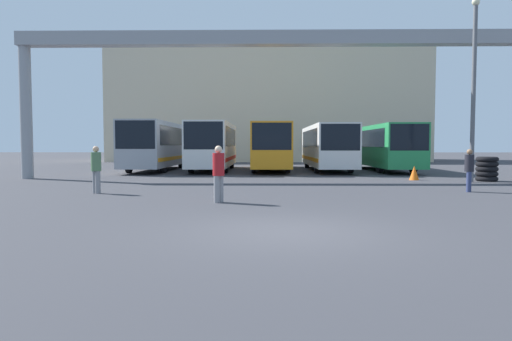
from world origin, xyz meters
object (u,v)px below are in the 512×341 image
at_px(tire_stack, 487,169).
at_px(pedestrian_far_center, 469,169).
at_px(bus_slot_0, 157,143).
at_px(lamp_post, 474,83).
at_px(pedestrian_near_right, 219,172).
at_px(bus_slot_1, 213,144).
at_px(bus_slot_4, 384,145).
at_px(pedestrian_near_left, 96,168).
at_px(bus_slot_2, 270,144).
at_px(traffic_cone, 414,173).
at_px(bus_slot_3, 327,145).

bearing_deg(tire_stack, pedestrian_far_center, -121.62).
xyz_separation_m(bus_slot_0, lamp_post, (17.36, -9.90, 2.78)).
height_order(pedestrian_near_right, pedestrian_far_center, pedestrian_near_right).
relative_size(bus_slot_1, tire_stack, 8.72).
relative_size(bus_slot_0, bus_slot_4, 0.96).
bearing_deg(pedestrian_near_left, tire_stack, -127.46).
xyz_separation_m(bus_slot_2, traffic_cone, (7.17, -8.98, -1.46)).
bearing_deg(pedestrian_far_center, tire_stack, -6.18).
bearing_deg(bus_slot_0, traffic_cone, -29.67).
distance_m(tire_stack, lamp_post, 4.26).
bearing_deg(tire_stack, bus_slot_2, 137.48).
distance_m(bus_slot_1, bus_slot_4, 11.87).
xyz_separation_m(bus_slot_1, bus_slot_3, (7.91, 0.48, -0.08)).
height_order(bus_slot_2, bus_slot_4, bus_slot_2).
distance_m(traffic_cone, tire_stack, 3.40).
bearing_deg(bus_slot_3, bus_slot_4, -0.72).
distance_m(pedestrian_near_left, lamp_post, 17.32).
bearing_deg(bus_slot_3, lamp_post, -61.56).
bearing_deg(bus_slot_1, pedestrian_far_center, -51.54).
bearing_deg(pedestrian_near_left, pedestrian_far_center, -143.45).
xyz_separation_m(pedestrian_near_right, lamp_post, (11.31, 7.88, 3.75)).
bearing_deg(pedestrian_near_left, bus_slot_2, -79.63).
distance_m(bus_slot_4, pedestrian_near_right, 20.47).
bearing_deg(pedestrian_near_right, bus_slot_0, 54.93).
relative_size(bus_slot_0, bus_slot_2, 0.93).
distance_m(bus_slot_3, lamp_post, 11.90).
bearing_deg(bus_slot_4, pedestrian_near_left, -133.31).
height_order(bus_slot_3, traffic_cone, bus_slot_3).
height_order(bus_slot_4, pedestrian_far_center, bus_slot_4).
bearing_deg(lamp_post, bus_slot_0, 150.31).
distance_m(pedestrian_near_left, pedestrian_far_center, 13.94).
height_order(bus_slot_1, bus_slot_3, bus_slot_1).
xyz_separation_m(bus_slot_0, pedestrian_near_right, (6.05, -17.77, -0.97)).
bearing_deg(tire_stack, traffic_cone, 169.01).
distance_m(pedestrian_near_right, traffic_cone, 12.89).
distance_m(bus_slot_2, pedestrian_near_right, 18.28).
xyz_separation_m(bus_slot_3, pedestrian_far_center, (3.36, -14.66, -0.92)).
relative_size(pedestrian_near_left, lamp_post, 0.20).
distance_m(bus_slot_1, traffic_cone, 13.99).
bearing_deg(bus_slot_0, tire_stack, -26.64).
relative_size(bus_slot_1, pedestrian_near_left, 6.03).
bearing_deg(traffic_cone, pedestrian_far_center, -88.57).
distance_m(bus_slot_0, bus_slot_2, 7.92).
bearing_deg(lamp_post, tire_stack, 32.11).
distance_m(pedestrian_far_center, traffic_cone, 5.85).
relative_size(bus_slot_3, lamp_post, 1.32).
xyz_separation_m(bus_slot_1, tire_stack, (14.45, -9.00, -1.26)).
bearing_deg(pedestrian_near_left, bus_slot_0, -51.76).
relative_size(bus_slot_3, traffic_cone, 15.94).
bearing_deg(bus_slot_2, traffic_cone, -51.41).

